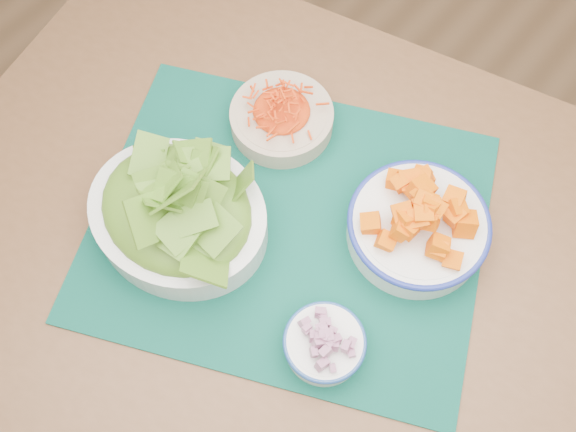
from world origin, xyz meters
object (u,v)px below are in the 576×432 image
(placemat, at_px, (288,225))
(lettuce_bowl, at_px, (176,208))
(table, at_px, (329,277))
(squash_bowl, at_px, (420,222))
(onion_bowl, at_px, (325,342))
(carrot_bowl, at_px, (282,115))

(placemat, xyz_separation_m, lettuce_bowl, (-0.13, -0.11, 0.07))
(table, distance_m, lettuce_bowl, 0.28)
(squash_bowl, bearing_deg, onion_bowl, -89.75)
(carrot_bowl, height_order, lettuce_bowl, lettuce_bowl)
(squash_bowl, height_order, onion_bowl, squash_bowl)
(carrot_bowl, relative_size, lettuce_bowl, 0.67)
(carrot_bowl, xyz_separation_m, squash_bowl, (0.29, -0.03, 0.02))
(lettuce_bowl, relative_size, onion_bowl, 2.33)
(carrot_bowl, distance_m, lettuce_bowl, 0.25)
(placemat, xyz_separation_m, onion_bowl, (0.16, -0.12, 0.03))
(carrot_bowl, distance_m, squash_bowl, 0.29)
(carrot_bowl, height_order, onion_bowl, same)
(table, distance_m, placemat, 0.12)
(lettuce_bowl, bearing_deg, squash_bowl, 27.63)
(placemat, bearing_deg, squash_bowl, 9.32)
(onion_bowl, bearing_deg, table, 122.89)
(placemat, relative_size, carrot_bowl, 2.86)
(table, xyz_separation_m, onion_bowl, (0.08, -0.12, 0.12))
(squash_bowl, xyz_separation_m, lettuce_bowl, (-0.29, -0.22, 0.01))
(table, bearing_deg, lettuce_bowl, -165.21)
(onion_bowl, bearing_deg, carrot_bowl, 138.82)
(placemat, bearing_deg, carrot_bowl, 108.37)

